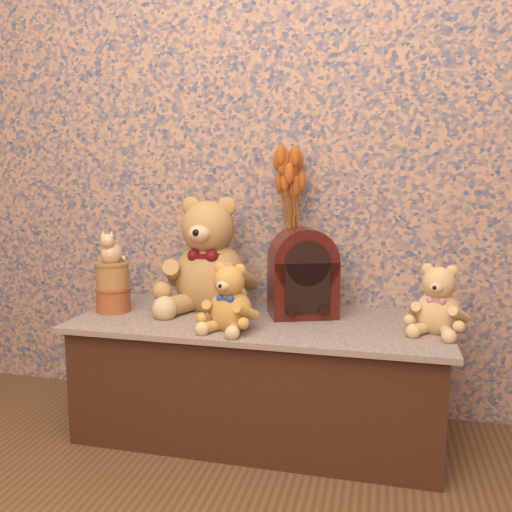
# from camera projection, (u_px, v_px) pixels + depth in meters

# --- Properties ---
(display_shelf) EXTENTS (1.34, 0.58, 0.44)m
(display_shelf) POSITION_uv_depth(u_px,v_px,m) (259.00, 376.00, 1.98)
(display_shelf) COLOR #374F71
(display_shelf) RESTS_ON ground
(teddy_large) EXTENTS (0.39, 0.46, 0.47)m
(teddy_large) POSITION_uv_depth(u_px,v_px,m) (210.00, 249.00, 2.08)
(teddy_large) COLOR #AC7042
(teddy_large) RESTS_ON display_shelf
(teddy_medium) EXTENTS (0.23, 0.26, 0.25)m
(teddy_medium) POSITION_uv_depth(u_px,v_px,m) (231.00, 294.00, 1.80)
(teddy_medium) COLOR #C48537
(teddy_medium) RESTS_ON display_shelf
(teddy_small) EXTENTS (0.25, 0.28, 0.25)m
(teddy_small) POSITION_uv_depth(u_px,v_px,m) (439.00, 296.00, 1.77)
(teddy_small) COLOR tan
(teddy_small) RESTS_ON display_shelf
(cathedral_radio) EXTENTS (0.29, 0.25, 0.33)m
(cathedral_radio) POSITION_uv_depth(u_px,v_px,m) (303.00, 272.00, 1.98)
(cathedral_radio) COLOR #360E09
(cathedral_radio) RESTS_ON display_shelf
(ceramic_vase) EXTENTS (0.13, 0.13, 0.19)m
(ceramic_vase) POSITION_uv_depth(u_px,v_px,m) (293.00, 287.00, 2.06)
(ceramic_vase) COLOR tan
(ceramic_vase) RESTS_ON display_shelf
(dried_stalks) EXTENTS (0.27, 0.27, 0.41)m
(dried_stalks) POSITION_uv_depth(u_px,v_px,m) (294.00, 210.00, 2.01)
(dried_stalks) COLOR #B4511C
(dried_stalks) RESTS_ON ceramic_vase
(biscuit_tin_lower) EXTENTS (0.14, 0.14, 0.09)m
(biscuit_tin_lower) POSITION_uv_depth(u_px,v_px,m) (113.00, 300.00, 2.05)
(biscuit_tin_lower) COLOR #AD7132
(biscuit_tin_lower) RESTS_ON display_shelf
(biscuit_tin_upper) EXTENTS (0.13, 0.13, 0.10)m
(biscuit_tin_upper) POSITION_uv_depth(u_px,v_px,m) (112.00, 275.00, 2.04)
(biscuit_tin_upper) COLOR tan
(biscuit_tin_upper) RESTS_ON biscuit_tin_lower
(cat_figurine) EXTENTS (0.10, 0.11, 0.13)m
(cat_figurine) POSITION_uv_depth(u_px,v_px,m) (111.00, 246.00, 2.02)
(cat_figurine) COLOR silver
(cat_figurine) RESTS_ON biscuit_tin_upper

